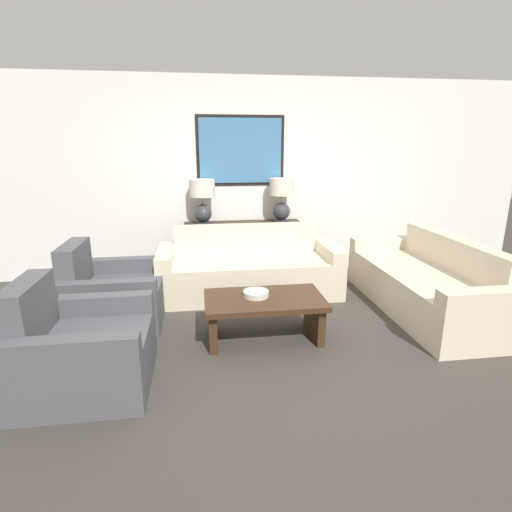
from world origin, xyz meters
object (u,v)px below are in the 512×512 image
(couch_by_back_wall, at_px, (249,271))
(armchair_near_camera, at_px, (82,351))
(table_lamp_left, at_px, (202,197))
(table_lamp_right, at_px, (282,196))
(couch_by_side, at_px, (425,285))
(decorative_bowl, at_px, (256,294))
(armchair_near_back_wall, at_px, (112,297))
(console_table, at_px, (243,250))
(coffee_table, at_px, (264,309))

(couch_by_back_wall, xyz_separation_m, armchair_near_camera, (-1.49, -1.79, 0.00))
(table_lamp_left, bearing_deg, table_lamp_right, 0.00)
(couch_by_side, distance_m, armchair_near_camera, 3.52)
(decorative_bowl, xyz_separation_m, armchair_near_camera, (-1.41, -0.60, -0.16))
(table_lamp_left, bearing_deg, armchair_near_camera, -111.49)
(couch_by_side, xyz_separation_m, armchair_near_back_wall, (-3.37, 0.11, 0.00))
(table_lamp_right, height_order, couch_by_side, table_lamp_right)
(table_lamp_right, height_order, decorative_bowl, table_lamp_right)
(console_table, distance_m, armchair_near_back_wall, 2.00)
(armchair_near_back_wall, bearing_deg, couch_by_back_wall, 24.26)
(table_lamp_left, height_order, armchair_near_back_wall, table_lamp_left)
(couch_by_back_wall, distance_m, couch_by_side, 2.03)
(table_lamp_right, bearing_deg, couch_by_side, -46.78)
(couch_by_back_wall, height_order, decorative_bowl, couch_by_back_wall)
(table_lamp_left, height_order, decorative_bowl, table_lamp_left)
(couch_by_side, bearing_deg, table_lamp_right, 133.22)
(couch_by_side, height_order, armchair_near_back_wall, armchair_near_back_wall)
(couch_by_back_wall, distance_m, decorative_bowl, 1.21)
(console_table, height_order, armchair_near_back_wall, armchair_near_back_wall)
(decorative_bowl, distance_m, armchair_near_camera, 1.54)
(armchair_near_back_wall, distance_m, armchair_near_camera, 1.12)
(table_lamp_left, distance_m, coffee_table, 2.11)
(decorative_bowl, bearing_deg, couch_by_back_wall, 86.04)
(couch_by_back_wall, height_order, armchair_near_camera, armchair_near_camera)
(table_lamp_right, distance_m, decorative_bowl, 2.05)
(table_lamp_right, distance_m, couch_by_side, 2.13)
(table_lamp_right, bearing_deg, armchair_near_back_wall, -146.84)
(table_lamp_left, height_order, couch_by_back_wall, table_lamp_left)
(coffee_table, bearing_deg, table_lamp_right, 73.96)
(table_lamp_left, height_order, armchair_near_camera, table_lamp_left)
(console_table, relative_size, couch_by_side, 0.73)
(table_lamp_right, height_order, coffee_table, table_lamp_right)
(coffee_table, relative_size, armchair_near_back_wall, 1.21)
(table_lamp_left, distance_m, couch_by_back_wall, 1.18)
(coffee_table, relative_size, armchair_near_camera, 1.21)
(armchair_near_back_wall, bearing_deg, table_lamp_left, 53.96)
(armchair_near_camera, bearing_deg, table_lamp_left, 68.51)
(decorative_bowl, height_order, armchair_near_back_wall, armchair_near_back_wall)
(table_lamp_right, bearing_deg, armchair_near_camera, -129.63)
(console_table, relative_size, coffee_table, 1.43)
(console_table, height_order, armchair_near_camera, armchair_near_camera)
(console_table, distance_m, armchair_near_camera, 2.86)
(couch_by_back_wall, xyz_separation_m, coffee_table, (-0.01, -1.23, 0.02))
(console_table, xyz_separation_m, couch_by_back_wall, (0.00, -0.65, -0.10))
(coffee_table, xyz_separation_m, armchair_near_back_wall, (-1.48, 0.56, -0.02))
(armchair_near_back_wall, xyz_separation_m, armchair_near_camera, (0.00, -1.12, 0.00))
(table_lamp_right, xyz_separation_m, coffee_table, (-0.54, -1.88, -0.81))
(table_lamp_right, bearing_deg, console_table, 180.00)
(coffee_table, bearing_deg, armchair_near_back_wall, 159.28)
(table_lamp_left, xyz_separation_m, armchair_near_back_wall, (-0.96, -1.32, -0.83))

